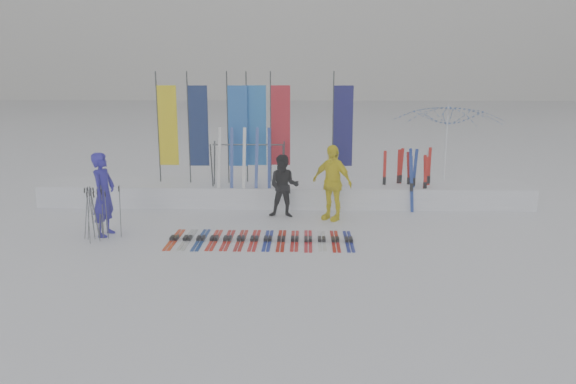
{
  "coord_description": "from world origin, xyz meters",
  "views": [
    {
      "loc": [
        0.62,
        -11.39,
        3.85
      ],
      "look_at": [
        0.2,
        1.6,
        1.0
      ],
      "focal_mm": 35.0,
      "sensor_mm": 36.0,
      "label": 1
    }
  ],
  "objects_px": {
    "person_blue": "(104,194)",
    "tent_canopy": "(446,152)",
    "person_black": "(284,186)",
    "ski_rack": "(248,159)",
    "person_yellow": "(332,182)",
    "ski_row": "(261,239)"
  },
  "relations": [
    {
      "from": "tent_canopy",
      "to": "ski_row",
      "type": "distance_m",
      "value": 6.83
    },
    {
      "from": "person_black",
      "to": "ski_row",
      "type": "distance_m",
      "value": 2.33
    },
    {
      "from": "ski_rack",
      "to": "ski_row",
      "type": "bearing_deg",
      "value": -79.58
    },
    {
      "from": "person_black",
      "to": "ski_row",
      "type": "height_order",
      "value": "person_black"
    },
    {
      "from": "person_blue",
      "to": "ski_row",
      "type": "xyz_separation_m",
      "value": [
        3.7,
        -0.34,
        -0.95
      ]
    },
    {
      "from": "tent_canopy",
      "to": "ski_rack",
      "type": "relative_size",
      "value": 1.6
    },
    {
      "from": "person_blue",
      "to": "tent_canopy",
      "type": "distance_m",
      "value": 9.69
    },
    {
      "from": "tent_canopy",
      "to": "ski_rack",
      "type": "distance_m",
      "value": 5.84
    },
    {
      "from": "person_blue",
      "to": "person_yellow",
      "type": "distance_m",
      "value": 5.63
    },
    {
      "from": "person_blue",
      "to": "person_yellow",
      "type": "height_order",
      "value": "person_blue"
    },
    {
      "from": "person_blue",
      "to": "ski_rack",
      "type": "bearing_deg",
      "value": -38.08
    },
    {
      "from": "tent_canopy",
      "to": "ski_row",
      "type": "relative_size",
      "value": 0.78
    },
    {
      "from": "person_black",
      "to": "tent_canopy",
      "type": "xyz_separation_m",
      "value": [
        4.7,
        2.11,
        0.63
      ]
    },
    {
      "from": "person_blue",
      "to": "person_black",
      "type": "distance_m",
      "value": 4.53
    },
    {
      "from": "person_black",
      "to": "person_blue",
      "type": "bearing_deg",
      "value": -152.42
    },
    {
      "from": "person_black",
      "to": "tent_canopy",
      "type": "distance_m",
      "value": 5.19
    },
    {
      "from": "tent_canopy",
      "to": "person_yellow",
      "type": "bearing_deg",
      "value": -146.2
    },
    {
      "from": "person_black",
      "to": "ski_rack",
      "type": "bearing_deg",
      "value": 136.89
    },
    {
      "from": "ski_row",
      "to": "ski_rack",
      "type": "relative_size",
      "value": 2.05
    },
    {
      "from": "ski_row",
      "to": "person_black",
      "type": "bearing_deg",
      "value": 78.19
    },
    {
      "from": "person_blue",
      "to": "ski_row",
      "type": "relative_size",
      "value": 0.47
    },
    {
      "from": "person_yellow",
      "to": "person_blue",
      "type": "bearing_deg",
      "value": -128.77
    }
  ]
}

